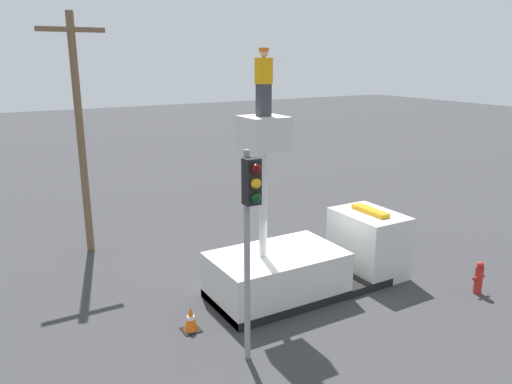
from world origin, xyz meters
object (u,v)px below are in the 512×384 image
Objects in this scene: bucket_truck at (310,260)px; worker at (264,82)px; traffic_cone_rear at (191,319)px; utility_pole at (80,129)px; fire_hydrant at (479,278)px; traffic_light_pole at (250,217)px.

worker is at bearing 180.00° from bucket_truck.
traffic_cone_rear is at bearing -173.74° from bucket_truck.
utility_pole is (-5.14, 6.58, 3.57)m from bucket_truck.
fire_hydrant is 13.84m from utility_pole.
worker is at bearing 154.18° from fire_hydrant.
utility_pole is at bearing 117.72° from worker.
utility_pole is at bearing 98.05° from traffic_cone_rear.
fire_hydrant is 1.51× the size of traffic_cone_rear.
bucket_truck is at bearing 34.84° from traffic_light_pole.
traffic_light_pole is 8.25m from fire_hydrant.
worker is 0.35× the size of traffic_light_pole.
fire_hydrant is (7.65, -0.42, -3.05)m from traffic_light_pole.
worker is at bearing 53.52° from traffic_light_pole.
bucket_truck is at bearing 145.83° from fire_hydrant.
traffic_cone_rear is (-4.14, -0.45, -0.62)m from bucket_truck.
traffic_light_pole is 3.84m from traffic_cone_rear.
traffic_light_pole is 0.60× the size of utility_pole.
traffic_light_pole is (-1.78, -2.41, -2.71)m from worker.
utility_pole reaches higher than bucket_truck.
worker is 1.70× the size of fire_hydrant.
fire_hydrant is at bearing -3.16° from traffic_light_pole.
worker is 7.63m from utility_pole.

